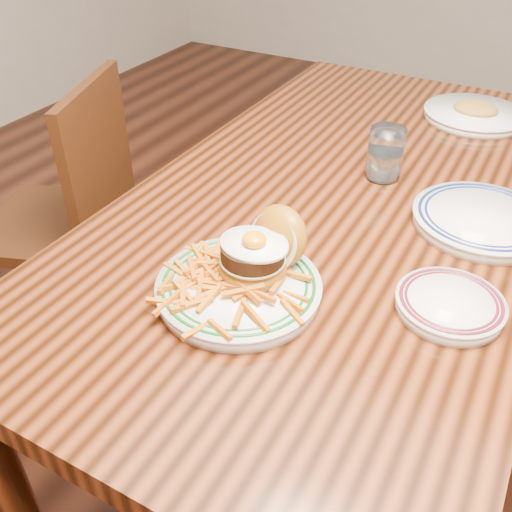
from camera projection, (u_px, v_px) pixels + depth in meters
The scene contains 8 objects.
floor at pixel (324, 412), 1.69m from camera, with size 6.00×6.00×0.00m, color black.
table at pixel (345, 225), 1.30m from camera, with size 0.85×1.60×0.75m.
chair_left at pixel (72, 213), 1.71m from camera, with size 0.52×0.52×0.87m.
main_plate at pixel (246, 274), 0.95m from camera, with size 0.28×0.30×0.13m.
side_plate at pixel (450, 304), 0.92m from camera, with size 0.18×0.18×0.03m.
rear_plate at pixel (482, 219), 1.13m from camera, with size 0.27×0.27×0.03m.
water_glass at pixel (385, 156), 1.27m from camera, with size 0.08×0.08×0.12m.
far_plate at pixel (475, 114), 1.56m from camera, with size 0.27×0.27×0.05m.
Camera 1 is at (0.35, -1.05, 1.37)m, focal length 40.00 mm.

